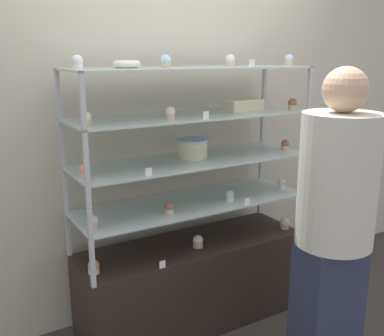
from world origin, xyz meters
The scene contains 32 objects.
ground_plane centered at (0.00, 0.00, 0.00)m, with size 20.00×20.00×0.00m, color #38332D.
back_wall centered at (0.00, 0.38, 1.30)m, with size 8.00×0.05×2.60m.
display_base centered at (0.00, 0.00, 0.28)m, with size 1.48×0.47×0.57m.
display_riser_lower centered at (0.00, 0.00, 0.83)m, with size 1.48×0.47×0.28m.
display_riser_middle centered at (0.00, 0.00, 1.10)m, with size 1.48×0.47×0.28m.
display_riser_upper centered at (0.00, 0.00, 1.38)m, with size 1.48×0.47×0.28m.
display_riser_top centered at (0.00, 0.00, 1.66)m, with size 1.48×0.47×0.28m.
layer_cake_centerpiece centered at (0.03, 0.04, 1.18)m, with size 0.19×0.19×0.12m.
sheet_cake_frosted centered at (0.37, -0.01, 1.43)m, with size 0.23×0.14×0.07m.
cupcake_0 centered at (-0.68, -0.08, 0.60)m, with size 0.06×0.06×0.08m.
cupcake_1 centered at (0.00, -0.07, 0.60)m, with size 0.06×0.06×0.08m.
cupcake_2 centered at (0.68, -0.12, 0.60)m, with size 0.06×0.06×0.08m.
price_tag_0 centered at (-0.32, -0.21, 0.59)m, with size 0.04×0.00×0.04m.
cupcake_3 centered at (-0.67, -0.10, 0.88)m, with size 0.06×0.06×0.07m.
cupcake_4 centered at (-0.22, -0.11, 0.88)m, with size 0.06×0.06×0.07m.
cupcake_5 centered at (0.22, -0.10, 0.88)m, with size 0.06×0.06×0.07m.
cupcake_6 centered at (0.68, -0.06, 0.88)m, with size 0.06×0.06×0.07m.
price_tag_1 centered at (0.27, -0.21, 0.86)m, with size 0.04×0.00×0.04m.
cupcake_7 centered at (-0.69, -0.07, 1.15)m, with size 0.06×0.06×0.07m.
cupcake_8 centered at (0.68, -0.08, 1.15)m, with size 0.06×0.06×0.07m.
price_tag_2 centered at (-0.39, -0.21, 1.14)m, with size 0.04×0.00×0.04m.
cupcake_9 centered at (-0.68, -0.10, 1.43)m, with size 0.06×0.06×0.07m.
cupcake_10 centered at (-0.21, -0.13, 1.43)m, with size 0.06×0.06×0.07m.
cupcake_11 centered at (0.69, -0.12, 1.43)m, with size 0.06×0.06×0.07m.
price_tag_3 centered at (-0.04, -0.21, 1.42)m, with size 0.04×0.00×0.04m.
cupcake_12 centered at (-0.69, -0.06, 1.71)m, with size 0.06×0.06×0.07m.
cupcake_13 centered at (-0.22, -0.10, 1.71)m, with size 0.06×0.06×0.07m.
cupcake_14 centered at (0.23, -0.06, 1.71)m, with size 0.06×0.06×0.07m.
cupcake_15 centered at (0.69, -0.07, 1.71)m, with size 0.06×0.06×0.07m.
price_tag_4 centered at (0.27, -0.21, 1.69)m, with size 0.04×0.00×0.04m.
donut_glazed centered at (-0.39, 0.03, 1.69)m, with size 0.15×0.15×0.04m.
customer_figure centered at (0.38, -0.81, 0.90)m, with size 0.39×0.39×1.69m.
Camera 1 is at (-1.36, -2.30, 1.75)m, focal length 42.00 mm.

